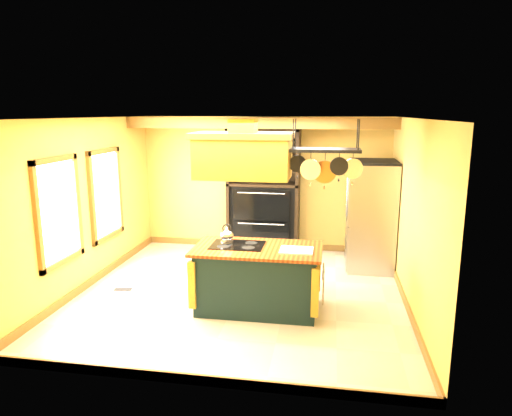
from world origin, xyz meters
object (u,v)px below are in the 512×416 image
(kitchen_island, at_px, (258,278))
(range_hood, at_px, (243,154))
(hutch, at_px, (264,206))
(pot_rack, at_px, (325,158))
(refrigerator, at_px, (371,217))

(kitchen_island, bearing_deg, range_hood, -179.92)
(range_hood, xyz_separation_m, hutch, (-0.12, 2.75, -1.29))
(range_hood, distance_m, pot_rack, 1.10)
(kitchen_island, relative_size, refrigerator, 0.94)
(pot_rack, xyz_separation_m, hutch, (-1.22, 2.73, -1.25))
(kitchen_island, height_order, hutch, hutch)
(range_hood, relative_size, pot_rack, 1.37)
(kitchen_island, distance_m, range_hood, 1.78)
(pot_rack, height_order, hutch, pot_rack)
(kitchen_island, distance_m, pot_rack, 1.95)
(range_hood, bearing_deg, hutch, 92.47)
(pot_rack, xyz_separation_m, refrigerator, (0.81, 2.10, -1.26))
(range_hood, distance_m, hutch, 3.04)
(range_hood, bearing_deg, pot_rack, 0.54)
(pot_rack, distance_m, refrigerator, 2.57)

